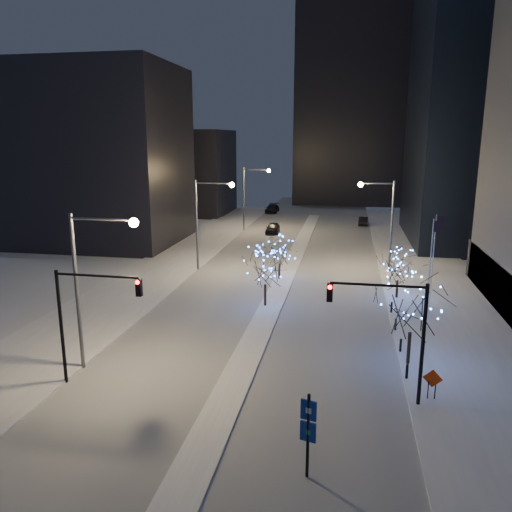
% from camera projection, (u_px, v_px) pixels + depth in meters
% --- Properties ---
extents(ground, '(160.00, 160.00, 0.00)m').
position_uv_depth(ground, '(228.00, 398.00, 28.29)').
color(ground, white).
rests_on(ground, ground).
extents(road, '(20.00, 130.00, 0.02)m').
position_uv_depth(road, '(294.00, 257.00, 61.79)').
color(road, '#A8ADB7').
rests_on(road, ground).
extents(median, '(2.00, 80.00, 0.15)m').
position_uv_depth(median, '(290.00, 267.00, 56.99)').
color(median, white).
rests_on(median, ground).
extents(east_sidewalk, '(10.00, 90.00, 0.15)m').
position_uv_depth(east_sidewalk, '(443.00, 302.00, 44.75)').
color(east_sidewalk, white).
rests_on(east_sidewalk, ground).
extents(west_sidewalk, '(8.00, 90.00, 0.15)m').
position_uv_depth(west_sidewalk, '(139.00, 285.00, 49.90)').
color(west_sidewalk, white).
rests_on(west_sidewalk, ground).
extents(filler_west_near, '(22.00, 18.00, 24.00)m').
position_uv_depth(filler_west_near, '(98.00, 156.00, 68.81)').
color(filler_west_near, black).
rests_on(filler_west_near, ground).
extents(filler_west_far, '(18.00, 16.00, 16.00)m').
position_uv_depth(filler_west_far, '(183.00, 172.00, 98.08)').
color(filler_west_far, black).
rests_on(filler_west_far, ground).
extents(horizon_block, '(24.00, 14.00, 42.00)m').
position_uv_depth(horizon_block, '(351.00, 108.00, 110.48)').
color(horizon_block, black).
rests_on(horizon_block, ground).
extents(street_lamp_w_near, '(4.40, 0.56, 10.00)m').
position_uv_depth(street_lamp_w_near, '(91.00, 271.00, 30.31)').
color(street_lamp_w_near, '#595E66').
rests_on(street_lamp_w_near, ground).
extents(street_lamp_w_mid, '(4.40, 0.56, 10.00)m').
position_uv_depth(street_lamp_w_mid, '(206.00, 213.00, 54.24)').
color(street_lamp_w_mid, '#595E66').
rests_on(street_lamp_w_mid, ground).
extents(street_lamp_w_far, '(4.40, 0.56, 10.00)m').
position_uv_depth(street_lamp_w_far, '(250.00, 190.00, 78.17)').
color(street_lamp_w_far, '#595E66').
rests_on(street_lamp_w_far, ground).
extents(street_lamp_east, '(3.90, 0.56, 10.00)m').
position_uv_depth(street_lamp_east, '(384.00, 214.00, 53.74)').
color(street_lamp_east, '#595E66').
rests_on(street_lamp_east, ground).
extents(traffic_signal_west, '(5.26, 0.43, 7.00)m').
position_uv_depth(traffic_signal_west, '(84.00, 309.00, 28.70)').
color(traffic_signal_west, black).
rests_on(traffic_signal_west, ground).
extents(traffic_signal_east, '(5.26, 0.43, 7.00)m').
position_uv_depth(traffic_signal_east, '(394.00, 323.00, 26.57)').
color(traffic_signal_east, black).
rests_on(traffic_signal_east, ground).
extents(flagpoles, '(1.35, 2.60, 8.00)m').
position_uv_depth(flagpoles, '(433.00, 257.00, 41.33)').
color(flagpoles, silver).
rests_on(flagpoles, east_sidewalk).
extents(bollards, '(0.16, 12.16, 0.90)m').
position_uv_depth(bollards, '(398.00, 334.00, 35.91)').
color(bollards, black).
rests_on(bollards, east_sidewalk).
extents(car_near, '(2.10, 4.88, 1.64)m').
position_uv_depth(car_near, '(273.00, 228.00, 77.53)').
color(car_near, black).
rests_on(car_near, ground).
extents(car_mid, '(1.74, 4.41, 1.43)m').
position_uv_depth(car_mid, '(363.00, 221.00, 84.97)').
color(car_mid, black).
rests_on(car_mid, ground).
extents(car_far, '(2.30, 5.66, 1.64)m').
position_uv_depth(car_far, '(272.00, 209.00, 99.30)').
color(car_far, black).
rests_on(car_far, ground).
extents(holiday_tree_median_near, '(4.87, 4.87, 5.15)m').
position_uv_depth(holiday_tree_median_near, '(265.00, 268.00, 42.79)').
color(holiday_tree_median_near, black).
rests_on(holiday_tree_median_near, median).
extents(holiday_tree_median_far, '(3.71, 3.71, 4.46)m').
position_uv_depth(holiday_tree_median_far, '(280.00, 251.00, 51.25)').
color(holiday_tree_median_far, black).
rests_on(holiday_tree_median_far, median).
extents(holiday_tree_plaza_near, '(6.39, 6.39, 6.16)m').
position_uv_depth(holiday_tree_plaza_near, '(412.00, 305.00, 31.39)').
color(holiday_tree_plaza_near, black).
rests_on(holiday_tree_plaza_near, east_sidewalk).
extents(holiday_tree_plaza_far, '(4.11, 4.11, 4.52)m').
position_uv_depth(holiday_tree_plaza_far, '(399.00, 266.00, 45.07)').
color(holiday_tree_plaza_far, black).
rests_on(holiday_tree_plaza_far, east_sidewalk).
extents(wayfinding_sign, '(0.70, 0.27, 3.94)m').
position_uv_depth(wayfinding_sign, '(308.00, 427.00, 21.11)').
color(wayfinding_sign, black).
rests_on(wayfinding_sign, ground).
extents(construction_sign, '(1.06, 0.25, 1.77)m').
position_uv_depth(construction_sign, '(432.00, 381.00, 27.65)').
color(construction_sign, black).
rests_on(construction_sign, east_sidewalk).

